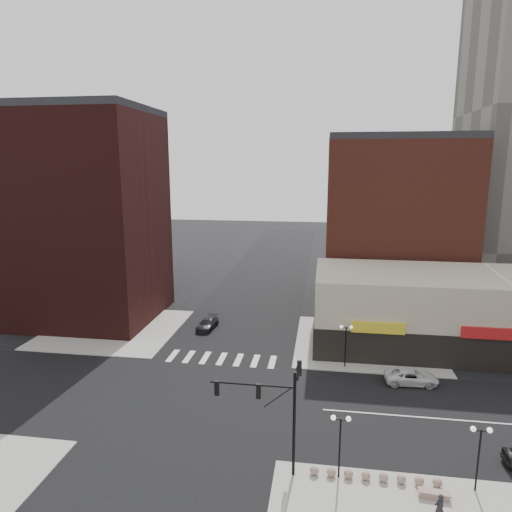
# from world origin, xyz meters

# --- Properties ---
(ground) EXTENTS (240.00, 240.00, 0.00)m
(ground) POSITION_xyz_m (0.00, 0.00, 0.00)
(ground) COLOR black
(ground) RESTS_ON ground
(road_ew) EXTENTS (200.00, 14.00, 0.02)m
(road_ew) POSITION_xyz_m (0.00, 0.00, 0.01)
(road_ew) COLOR black
(road_ew) RESTS_ON ground
(road_ns) EXTENTS (14.00, 200.00, 0.02)m
(road_ns) POSITION_xyz_m (0.00, 0.00, 0.01)
(road_ns) COLOR black
(road_ns) RESTS_ON ground
(sidewalk_nw) EXTENTS (15.00, 15.00, 0.12)m
(sidewalk_nw) POSITION_xyz_m (-14.50, 14.50, 0.06)
(sidewalk_nw) COLOR gray
(sidewalk_nw) RESTS_ON ground
(sidewalk_ne) EXTENTS (15.00, 15.00, 0.12)m
(sidewalk_ne) POSITION_xyz_m (14.50, 14.50, 0.06)
(sidewalk_ne) COLOR gray
(sidewalk_ne) RESTS_ON ground
(building_nw) EXTENTS (16.00, 15.00, 25.00)m
(building_nw) POSITION_xyz_m (-19.00, 18.50, 12.50)
(building_nw) COLOR #341110
(building_nw) RESTS_ON ground
(building_nw_low) EXTENTS (20.00, 18.00, 12.00)m
(building_nw_low) POSITION_xyz_m (-32.00, 34.00, 6.00)
(building_nw_low) COLOR #341110
(building_nw_low) RESTS_ON ground
(building_ne_midrise) EXTENTS (18.00, 15.00, 22.00)m
(building_ne_midrise) POSITION_xyz_m (19.00, 29.50, 11.00)
(building_ne_midrise) COLOR maroon
(building_ne_midrise) RESTS_ON ground
(building_ne_row) EXTENTS (24.20, 12.20, 8.00)m
(building_ne_row) POSITION_xyz_m (21.00, 15.00, 3.30)
(building_ne_row) COLOR #B8A992
(building_ne_row) RESTS_ON ground
(traffic_signal) EXTENTS (5.59, 3.09, 7.77)m
(traffic_signal) POSITION_xyz_m (7.24, -7.83, 4.96)
(traffic_signal) COLOR black
(traffic_signal) RESTS_ON ground
(street_lamp_se_a) EXTENTS (1.22, 0.32, 4.16)m
(street_lamp_se_a) POSITION_xyz_m (11.00, -8.00, 3.29)
(street_lamp_se_a) COLOR black
(street_lamp_se_a) RESTS_ON sidewalk_se
(street_lamp_se_b) EXTENTS (1.22, 0.32, 4.16)m
(street_lamp_se_b) POSITION_xyz_m (19.00, -8.00, 3.29)
(street_lamp_se_b) COLOR black
(street_lamp_se_b) RESTS_ON sidewalk_se
(street_lamp_ne) EXTENTS (1.22, 0.32, 4.16)m
(street_lamp_ne) POSITION_xyz_m (12.00, 8.00, 3.29)
(street_lamp_ne) COLOR black
(street_lamp_ne) RESTS_ON sidewalk_ne
(bollard_row) EXTENTS (7.91, 0.56, 0.56)m
(bollard_row) POSITION_xyz_m (13.18, -8.00, 0.40)
(bollard_row) COLOR #8B7060
(bollard_row) RESTS_ON sidewalk_se
(white_suv) EXTENTS (4.76, 2.43, 1.29)m
(white_suv) POSITION_xyz_m (17.70, 5.61, 0.64)
(white_suv) COLOR silver
(white_suv) RESTS_ON ground
(dark_sedan_north) EXTENTS (2.17, 4.44, 1.24)m
(dark_sedan_north) POSITION_xyz_m (-3.65, 16.28, 0.62)
(dark_sedan_north) COLOR black
(dark_sedan_north) RESTS_ON ground
(pedestrian) EXTENTS (0.73, 0.63, 1.70)m
(pedestrian) POSITION_xyz_m (16.25, -10.87, 0.97)
(pedestrian) COLOR black
(pedestrian) RESTS_ON sidewalk_se
(stone_bench) EXTENTS (1.83, 0.70, 0.42)m
(stone_bench) POSITION_xyz_m (16.44, -9.00, 0.34)
(stone_bench) COLOR gray
(stone_bench) RESTS_ON sidewalk_se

